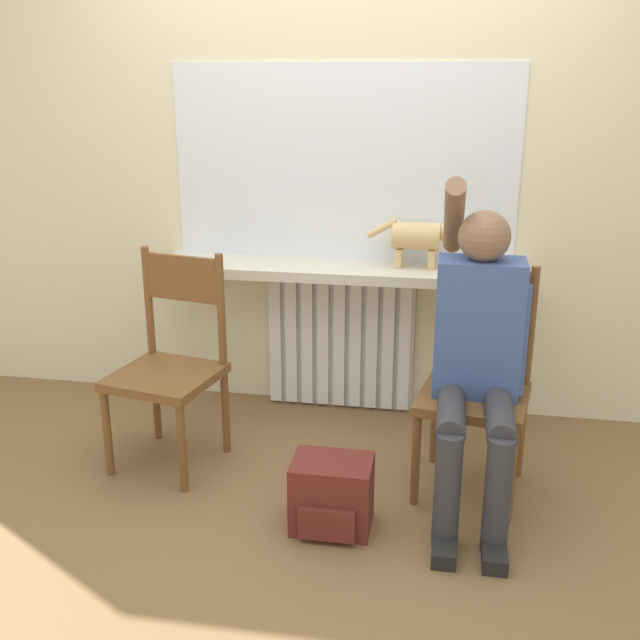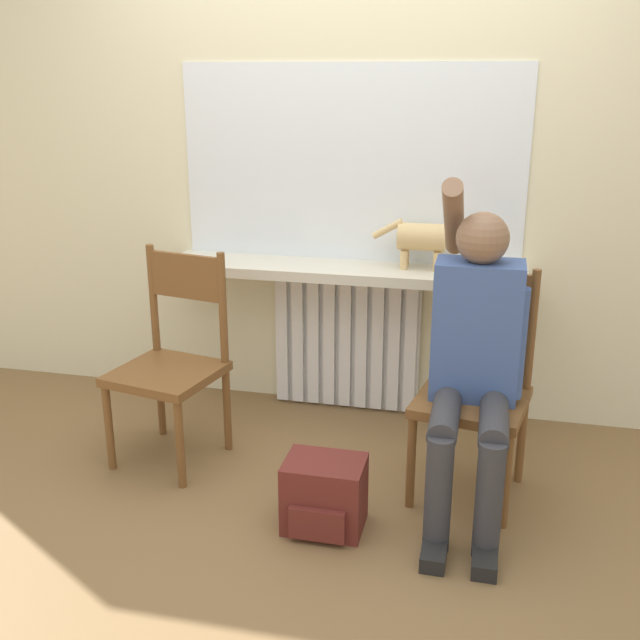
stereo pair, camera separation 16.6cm
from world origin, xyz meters
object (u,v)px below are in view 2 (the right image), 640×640
person (475,352)px  backpack (324,495)px  chair_right (475,386)px  cat (425,238)px  chair_left (172,359)px

person → backpack: (-0.53, -0.30, -0.52)m
chair_right → cat: 0.84m
chair_left → cat: 1.31m
person → backpack: bearing=-150.4°
backpack → cat: bearing=76.7°
person → cat: size_ratio=3.15×
cat → backpack: 1.35m
chair_left → person: person is taller
chair_right → cat: (-0.29, 0.63, 0.47)m
chair_right → cat: cat is taller
chair_right → backpack: (-0.53, -0.42, -0.33)m
person → cat: 0.85m
chair_right → backpack: 0.76m
chair_right → person: (-0.01, -0.12, 0.19)m
person → cat: bearing=110.2°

